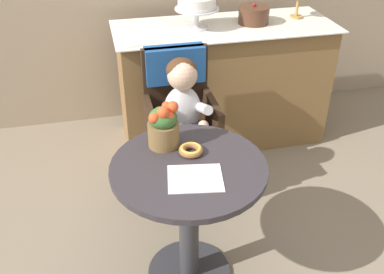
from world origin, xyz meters
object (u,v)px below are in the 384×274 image
donut_front (191,150)px  flower_vase (163,125)px  seated_child (184,108)px  cafe_table (189,201)px  round_layer_cake (254,15)px  wicker_chair (178,101)px  tiered_cake_stand (197,1)px

donut_front → flower_vase: bearing=138.8°
seated_child → flower_vase: 0.48m
cafe_table → round_layer_cake: 1.58m
round_layer_cake → flower_vase: bearing=-126.8°
wicker_chair → cafe_table: bearing=-97.9°
seated_child → tiered_cake_stand: (0.24, 0.70, 0.41)m
flower_vase → donut_front: bearing=-41.2°
wicker_chair → round_layer_cake: 0.92m
wicker_chair → tiered_cake_stand: size_ratio=3.18×
wicker_chair → seated_child: (0.00, -0.16, 0.04)m
tiered_cake_stand → cafe_table: bearing=-105.0°
donut_front → tiered_cake_stand: size_ratio=0.39×
cafe_table → seated_child: size_ratio=0.99×
seated_child → donut_front: (-0.07, -0.51, 0.06)m
wicker_chair → donut_front: 0.68m
wicker_chair → round_layer_cake: size_ratio=4.44×
donut_front → wicker_chair: bearing=83.7°
donut_front → seated_child: bearing=81.8°
flower_vase → round_layer_cake: bearing=53.2°
cafe_table → flower_vase: flower_vase is taller
cafe_table → donut_front: (0.03, 0.09, 0.23)m
wicker_chair → donut_front: (-0.07, -0.67, 0.10)m
cafe_table → round_layer_cake: bearing=59.9°
cafe_table → flower_vase: bearing=113.0°
wicker_chair → donut_front: bearing=-96.4°
seated_child → round_layer_cake: round_layer_cake is taller
flower_vase → tiered_cake_stand: size_ratio=0.77×
wicker_chair → round_layer_cake: (0.66, 0.56, 0.32)m
cafe_table → wicker_chair: size_ratio=0.75×
donut_front → tiered_cake_stand: bearing=75.3°
cafe_table → donut_front: bearing=71.1°
cafe_table → flower_vase: 0.38m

